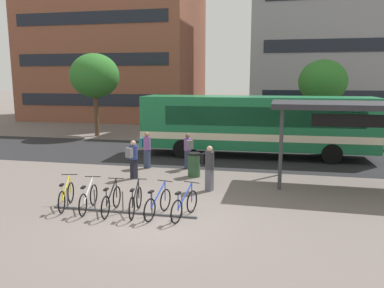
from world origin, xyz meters
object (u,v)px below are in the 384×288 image
object	(u,v)px
parked_bicycle_yellow_0	(66,196)
commuter_grey_pack_1	(133,157)
city_bus	(255,123)
parked_bicycle_black_2	(111,201)
parked_bicycle_blue_4	(158,204)
trash_bin	(194,165)
commuter_black_pack_3	(209,165)
parked_bicycle_blue_5	(185,205)
commuter_grey_pack_0	(188,149)
street_tree_1	(323,82)
commuter_teal_pack_2	(146,147)
parked_bicycle_white_1	(88,199)
transit_shelter	(360,108)
parked_bicycle_black_3	(136,202)
street_tree_0	(95,76)

from	to	relation	value
parked_bicycle_yellow_0	commuter_grey_pack_1	world-z (taller)	commuter_grey_pack_1
city_bus	parked_bicycle_black_2	xyz separation A→B (m)	(-3.90, -9.74, -1.39)
parked_bicycle_blue_4	trash_bin	world-z (taller)	trash_bin
city_bus	commuter_black_pack_3	distance (m)	6.91
city_bus	parked_bicycle_blue_5	bearing A→B (deg)	79.50
parked_bicycle_yellow_0	commuter_grey_pack_0	bearing A→B (deg)	-37.95
parked_bicycle_black_2	commuter_grey_pack_0	size ratio (longest dim) A/B	1.05
street_tree_1	parked_bicycle_yellow_0	bearing A→B (deg)	-120.01
parked_bicycle_yellow_0	parked_bicycle_black_2	size ratio (longest dim) A/B	0.98
commuter_teal_pack_2	trash_bin	bearing A→B (deg)	-6.88
parked_bicycle_yellow_0	parked_bicycle_white_1	bearing A→B (deg)	-110.96
street_tree_1	trash_bin	bearing A→B (deg)	-118.22
city_bus	trash_bin	xyz separation A→B (m)	(-2.28, -4.84, -1.26)
parked_bicycle_blue_4	transit_shelter	distance (m)	8.45
parked_bicycle_yellow_0	parked_bicycle_black_2	xyz separation A→B (m)	(1.63, -0.16, 0.00)
parked_bicycle_blue_4	transit_shelter	bearing A→B (deg)	-43.37
parked_bicycle_black_2	trash_bin	size ratio (longest dim) A/B	1.67
commuter_teal_pack_2	commuter_black_pack_3	xyz separation A→B (m)	(3.43, -2.96, -0.00)
parked_bicycle_blue_5	commuter_black_pack_3	world-z (taller)	commuter_black_pack_3
commuter_grey_pack_0	parked_bicycle_blue_4	bearing A→B (deg)	147.33
parked_bicycle_blue_5	parked_bicycle_black_3	bearing A→B (deg)	103.33
parked_bicycle_black_2	parked_bicycle_blue_5	world-z (taller)	same
city_bus	parked_bicycle_black_3	bearing A→B (deg)	70.79
parked_bicycle_black_2	street_tree_0	distance (m)	17.18
parked_bicycle_blue_5	street_tree_1	distance (m)	18.19
parked_bicycle_black_2	commuter_teal_pack_2	world-z (taller)	commuter_teal_pack_2
parked_bicycle_black_3	parked_bicycle_blue_5	world-z (taller)	same
trash_bin	commuter_grey_pack_0	bearing A→B (deg)	113.07
parked_bicycle_yellow_0	city_bus	bearing A→B (deg)	-44.05
commuter_teal_pack_2	commuter_black_pack_3	world-z (taller)	commuter_black_pack_3
commuter_black_pack_3	street_tree_0	distance (m)	16.01
commuter_black_pack_3	street_tree_0	bearing A→B (deg)	156.03
parked_bicycle_black_3	parked_bicycle_white_1	bearing A→B (deg)	83.27
parked_bicycle_yellow_0	parked_bicycle_blue_4	size ratio (longest dim) A/B	0.99
commuter_teal_pack_2	street_tree_0	xyz separation A→B (m)	(-6.80, 8.90, 3.32)
trash_bin	commuter_grey_pack_1	bearing A→B (deg)	-160.04
parked_bicycle_yellow_0	street_tree_1	size ratio (longest dim) A/B	0.31
transit_shelter	commuter_black_pack_3	xyz separation A→B (m)	(-5.45, -1.72, -2.06)
commuter_teal_pack_2	street_tree_1	size ratio (longest dim) A/B	0.31
street_tree_0	street_tree_1	world-z (taller)	street_tree_0
commuter_teal_pack_2	city_bus	bearing A→B (deg)	54.67
parked_bicycle_black_3	parked_bicycle_blue_4	bearing A→B (deg)	-101.33
parked_bicycle_yellow_0	parked_bicycle_blue_5	xyz separation A→B (m)	(3.95, -0.09, 0.00)
commuter_grey_pack_1	commuter_black_pack_3	world-z (taller)	commuter_black_pack_3
parked_bicycle_white_1	transit_shelter	world-z (taller)	transit_shelter
parked_bicycle_white_1	parked_bicycle_blue_5	size ratio (longest dim) A/B	1.02
commuter_black_pack_3	street_tree_0	world-z (taller)	street_tree_0
parked_bicycle_black_2	parked_bicycle_blue_5	size ratio (longest dim) A/B	1.02
commuter_grey_pack_1	commuter_teal_pack_2	xyz separation A→B (m)	(-0.07, 1.94, 0.05)
commuter_grey_pack_1	commuter_black_pack_3	distance (m)	3.50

